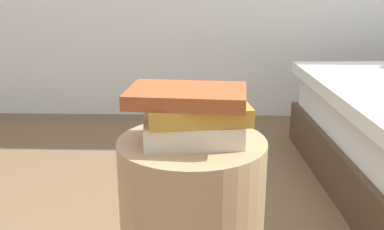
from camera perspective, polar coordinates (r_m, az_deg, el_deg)
book_cream at (r=1.03m, az=-0.19°, el=-1.87°), size 0.24×0.18×0.05m
book_ochre at (r=1.02m, az=0.64°, el=0.65°), size 0.25×0.21×0.04m
book_rust at (r=1.00m, az=-0.66°, el=2.47°), size 0.28×0.19×0.03m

